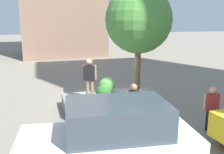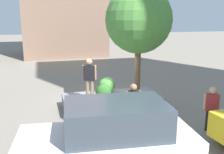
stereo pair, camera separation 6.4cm
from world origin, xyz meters
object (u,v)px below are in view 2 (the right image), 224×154
object	(u,v)px
planter_ledge	(112,102)
pedestrian_crossing	(133,103)
passerby_with_bag	(211,106)
plaza_tree	(139,20)
skateboarder	(89,76)
police_car	(110,141)
skateboard	(90,99)

from	to	relation	value
planter_ledge	pedestrian_crossing	size ratio (longest dim) A/B	2.56
passerby_with_bag	pedestrian_crossing	world-z (taller)	pedestrian_crossing
planter_ledge	plaza_tree	size ratio (longest dim) A/B	0.91
skateboarder	passerby_with_bag	bearing A→B (deg)	142.77
planter_ledge	skateboarder	bearing A→B (deg)	19.37
skateboarder	passerby_with_bag	xyz separation A→B (m)	(-3.99, 3.03, -0.72)
planter_ledge	passerby_with_bag	world-z (taller)	passerby_with_bag
plaza_tree	police_car	distance (m)	6.49
skateboarder	passerby_with_bag	distance (m)	5.06
plaza_tree	passerby_with_bag	xyz separation A→B (m)	(-1.66, 3.27, -3.07)
police_car	skateboarder	bearing A→B (deg)	-95.04
pedestrian_crossing	planter_ledge	bearing A→B (deg)	-86.20
skateboarder	pedestrian_crossing	size ratio (longest dim) A/B	1.02
passerby_with_bag	skateboarder	bearing A→B (deg)	-37.23
plaza_tree	skateboard	bearing A→B (deg)	5.88
skateboard	passerby_with_bag	bearing A→B (deg)	142.77
skateboarder	police_car	size ratio (longest dim) A/B	0.38
skateboarder	pedestrian_crossing	world-z (taller)	skateboarder
passerby_with_bag	pedestrian_crossing	size ratio (longest dim) A/B	0.97
plaza_tree	pedestrian_crossing	world-z (taller)	plaza_tree
planter_ledge	skateboard	bearing A→B (deg)	19.37
police_car	pedestrian_crossing	bearing A→B (deg)	-121.02
planter_ledge	pedestrian_crossing	bearing A→B (deg)	93.80
plaza_tree	skateboard	size ratio (longest dim) A/B	6.38
planter_ledge	police_car	xyz separation A→B (m)	(1.56, 5.23, 0.77)
skateboard	passerby_with_bag	size ratio (longest dim) A/B	0.45
skateboard	pedestrian_crossing	bearing A→B (deg)	123.22
planter_ledge	skateboarder	distance (m)	1.85
skateboarder	police_car	distance (m)	4.89
passerby_with_bag	pedestrian_crossing	xyz separation A→B (m)	(2.70, -1.06, 0.03)
police_car	skateboard	bearing A→B (deg)	-95.04
skateboard	pedestrian_crossing	xyz separation A→B (m)	(-1.29, 1.97, 0.36)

